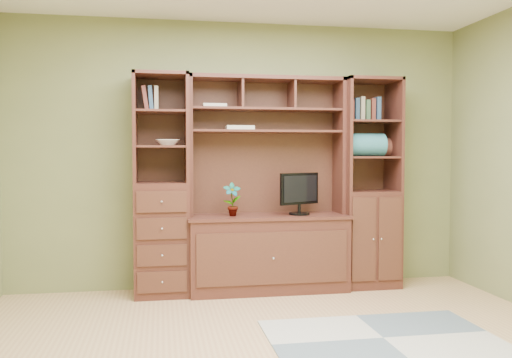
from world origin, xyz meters
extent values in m
cube|color=olive|center=(0.00, 2.00, 1.30)|extent=(4.50, 0.04, 2.60)
cube|color=olive|center=(0.00, -2.00, 1.30)|extent=(4.50, 0.04, 2.60)
cube|color=#431F17|center=(0.21, 1.73, 1.02)|extent=(1.54, 0.53, 2.05)
cube|color=#431F17|center=(-0.79, 1.77, 1.02)|extent=(0.50, 0.45, 2.05)
cube|color=#431F17|center=(1.24, 1.77, 1.02)|extent=(0.55, 0.45, 2.05)
cube|color=gray|center=(0.75, 0.25, 0.01)|extent=(1.62, 1.08, 0.01)
cube|color=black|center=(0.51, 1.70, 1.01)|extent=(0.49, 0.38, 0.55)
imported|color=#B46B3D|center=(-0.14, 1.70, 0.89)|extent=(0.17, 0.11, 0.32)
cube|color=beige|center=(-0.05, 1.82, 1.56)|extent=(0.26, 0.19, 0.04)
imported|color=white|center=(-0.73, 1.77, 1.42)|extent=(0.23, 0.23, 0.06)
cube|color=#2C6B76|center=(1.17, 1.73, 1.40)|extent=(0.38, 0.22, 0.22)
cube|color=brown|center=(1.40, 1.85, 1.38)|extent=(0.33, 0.18, 0.18)
camera|label=1|loc=(-0.79, -3.31, 1.31)|focal=38.00mm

